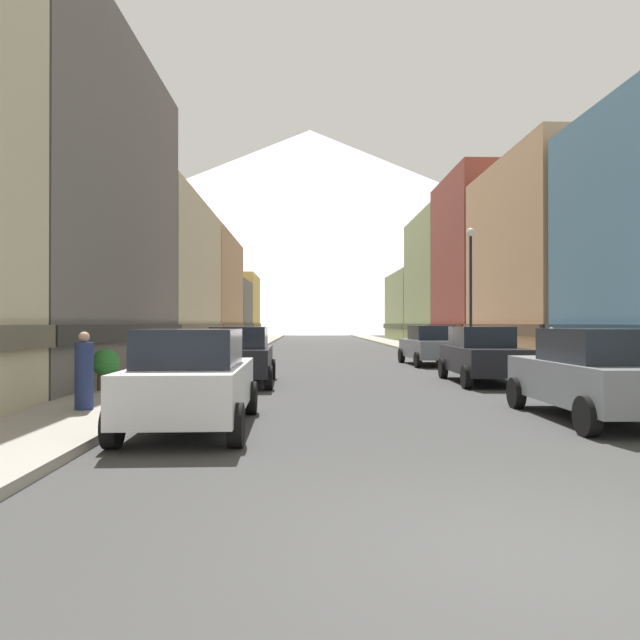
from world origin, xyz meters
TOP-DOWN VIEW (x-y plane):
  - ground_plane at (0.00, 0.00)m, footprint 400.00×400.00m
  - sidewalk_left at (-6.25, 35.00)m, footprint 2.50×100.00m
  - sidewalk_right at (6.25, 35.00)m, footprint 2.50×100.00m
  - storefront_left_2 at (-10.84, 28.64)m, footprint 6.98×13.24m
  - storefront_left_3 at (-10.52, 42.53)m, footprint 6.34×13.99m
  - storefront_left_4 at (-11.27, 54.43)m, footprint 7.85×8.99m
  - storefront_left_5 at (-12.29, 64.50)m, footprint 9.88×10.25m
  - storefront_right_2 at (10.52, 23.79)m, footprint 6.35×11.16m
  - storefront_right_3 at (11.68, 34.38)m, footprint 8.67×9.42m
  - storefront_right_4 at (11.19, 45.08)m, footprint 7.69×11.89m
  - storefront_right_5 at (12.49, 58.04)m, footprint 10.29×13.29m
  - car_left_0 at (-3.80, 5.87)m, footprint 2.15×4.44m
  - car_left_1 at (-3.80, 13.59)m, footprint 2.17×4.45m
  - car_right_0 at (3.80, 6.61)m, footprint 2.07×4.40m
  - car_right_1 at (3.80, 13.89)m, footprint 2.17×4.45m
  - car_right_2 at (3.80, 21.91)m, footprint 2.24×4.48m
  - potted_plant_0 at (-7.00, 10.85)m, footprint 0.71×0.71m
  - potted_plant_1 at (-7.00, 16.88)m, footprint 0.54×0.54m
  - potted_plant_2 at (7.00, 12.44)m, footprint 0.71×0.71m
  - pedestrian_0 at (6.25, 14.47)m, footprint 0.36×0.36m
  - pedestrian_1 at (-6.25, 23.80)m, footprint 0.36×0.36m
  - pedestrian_2 at (-6.25, 7.33)m, footprint 0.36×0.36m
  - streetlamp_right at (5.35, 20.72)m, footprint 0.36×0.36m
  - mountain_backdrop at (0.10, 260.00)m, footprint 343.85×343.85m

SIDE VIEW (x-z plane):
  - ground_plane at x=0.00m, z-range 0.00..0.00m
  - sidewalk_left at x=-6.25m, z-range 0.00..0.15m
  - sidewalk_right at x=6.25m, z-range 0.00..0.15m
  - potted_plant_1 at x=-7.00m, z-range 0.18..0.99m
  - potted_plant_2 at x=7.00m, z-range 0.18..1.14m
  - potted_plant_0 at x=-7.00m, z-range 0.24..1.30m
  - pedestrian_2 at x=-6.25m, z-range 0.08..1.65m
  - pedestrian_1 at x=-6.25m, z-range 0.08..1.65m
  - pedestrian_0 at x=6.25m, z-range 0.08..1.68m
  - car_left_0 at x=-3.80m, z-range 0.01..1.79m
  - car_left_1 at x=-3.80m, z-range 0.01..1.79m
  - car_right_0 at x=3.80m, z-range 0.01..1.79m
  - car_right_1 at x=3.80m, z-range 0.01..1.79m
  - car_right_2 at x=3.80m, z-range 0.01..1.79m
  - storefront_left_4 at x=-11.27m, z-range -0.12..6.05m
  - storefront_right_5 at x=12.49m, z-range -0.13..7.11m
  - storefront_left_5 at x=-12.29m, z-range -0.14..7.37m
  - streetlamp_right at x=5.35m, z-range 1.06..6.92m
  - storefront_left_2 at x=-10.84m, z-range -0.16..8.61m
  - storefront_left_3 at x=-10.52m, z-range -0.16..8.62m
  - storefront_right_2 at x=10.52m, z-range -0.17..9.63m
  - storefront_right_4 at x=11.19m, z-range -0.18..10.78m
  - storefront_right_3 at x=11.68m, z-range -0.18..11.47m
  - mountain_backdrop at x=0.10m, z-range 0.00..88.59m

